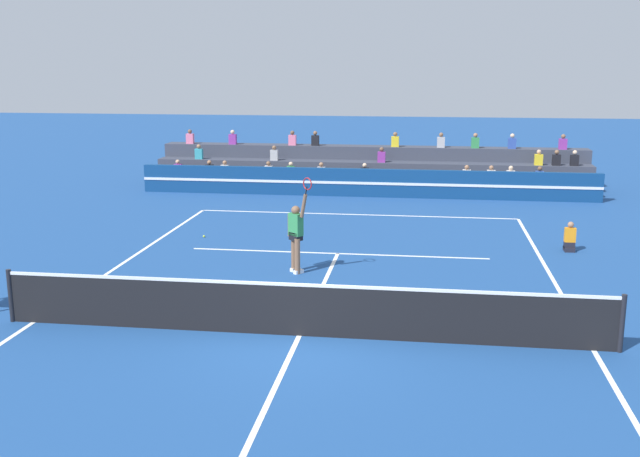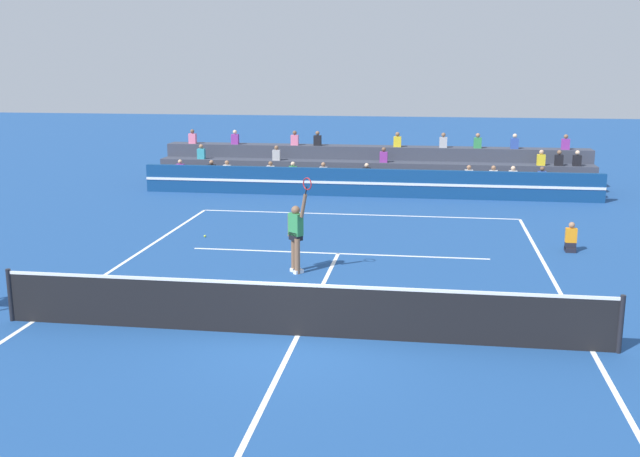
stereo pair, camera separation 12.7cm
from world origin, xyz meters
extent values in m
plane|color=navy|center=(0.00, 0.00, 0.00)|extent=(120.00, 120.00, 0.00)
cube|color=white|center=(0.00, 11.90, 0.00)|extent=(11.00, 0.10, 0.01)
cube|color=white|center=(-5.50, 0.00, 0.00)|extent=(0.10, 23.80, 0.01)
cube|color=white|center=(5.50, 0.00, 0.00)|extent=(0.10, 23.80, 0.01)
cube|color=white|center=(0.00, 6.43, 0.00)|extent=(8.25, 0.10, 0.01)
cube|color=white|center=(0.00, 0.00, 0.00)|extent=(0.10, 12.85, 0.01)
cylinder|color=black|center=(-5.95, 0.00, 0.55)|extent=(0.10, 0.10, 1.10)
cylinder|color=black|center=(5.95, 0.00, 0.55)|extent=(0.10, 0.10, 1.10)
cube|color=black|center=(0.00, 0.00, 0.50)|extent=(11.90, 0.02, 1.00)
cube|color=white|center=(0.00, 0.00, 1.03)|extent=(11.90, 0.04, 0.06)
cube|color=navy|center=(0.00, 15.51, 0.55)|extent=(18.00, 0.24, 1.10)
cube|color=white|center=(0.00, 15.38, 0.55)|extent=(18.00, 0.02, 0.10)
cube|color=#383D4C|center=(0.00, 16.78, 0.28)|extent=(18.18, 0.95, 0.55)
cube|color=purple|center=(-7.97, 16.61, 0.77)|extent=(0.32, 0.22, 0.44)
sphere|color=tan|center=(-7.97, 16.61, 1.09)|extent=(0.18, 0.18, 0.18)
cube|color=black|center=(-0.10, 16.61, 0.77)|extent=(0.32, 0.22, 0.44)
sphere|color=beige|center=(-0.10, 16.61, 1.09)|extent=(0.18, 0.18, 0.18)
cube|color=silver|center=(-4.09, 16.61, 0.77)|extent=(0.32, 0.22, 0.44)
sphere|color=brown|center=(-4.09, 16.61, 1.09)|extent=(0.18, 0.18, 0.18)
cube|color=silver|center=(4.94, 16.61, 0.77)|extent=(0.32, 0.22, 0.44)
sphere|color=#9E7051|center=(4.94, 16.61, 1.09)|extent=(0.18, 0.18, 0.18)
cube|color=black|center=(-6.61, 16.61, 0.77)|extent=(0.32, 0.22, 0.44)
sphere|color=#9E7051|center=(-6.61, 16.61, 1.09)|extent=(0.18, 0.18, 0.18)
cube|color=#B2B2B7|center=(-1.88, 16.61, 0.77)|extent=(0.32, 0.22, 0.44)
sphere|color=#9E7051|center=(-1.88, 16.61, 1.09)|extent=(0.18, 0.18, 0.18)
cube|color=silver|center=(3.98, 16.61, 0.77)|extent=(0.32, 0.22, 0.44)
sphere|color=#9E7051|center=(3.98, 16.61, 1.09)|extent=(0.18, 0.18, 0.18)
cube|color=#338C4C|center=(-3.15, 16.61, 0.77)|extent=(0.32, 0.22, 0.44)
sphere|color=beige|center=(-3.15, 16.61, 1.09)|extent=(0.18, 0.18, 0.18)
cube|color=silver|center=(-5.94, 16.61, 0.77)|extent=(0.32, 0.22, 0.44)
sphere|color=#9E7051|center=(-5.94, 16.61, 1.09)|extent=(0.18, 0.18, 0.18)
cube|color=#2D4CA5|center=(6.81, 16.61, 0.77)|extent=(0.32, 0.22, 0.44)
sphere|color=brown|center=(6.81, 16.61, 1.09)|extent=(0.18, 0.18, 0.18)
cube|color=silver|center=(5.70, 16.61, 0.77)|extent=(0.32, 0.22, 0.44)
sphere|color=beige|center=(5.70, 16.61, 1.09)|extent=(0.18, 0.18, 0.18)
cube|color=#383D4C|center=(0.00, 17.73, 0.55)|extent=(18.18, 0.95, 1.10)
cube|color=purple|center=(0.52, 17.56, 1.32)|extent=(0.32, 0.22, 0.44)
sphere|color=brown|center=(0.52, 17.56, 1.64)|extent=(0.18, 0.18, 0.18)
cube|color=#B2B2B7|center=(-4.03, 17.56, 1.32)|extent=(0.32, 0.22, 0.44)
sphere|color=brown|center=(-4.03, 17.56, 1.64)|extent=(0.18, 0.18, 0.18)
cube|color=yellow|center=(6.88, 17.56, 1.32)|extent=(0.32, 0.22, 0.44)
sphere|color=tan|center=(6.88, 17.56, 1.64)|extent=(0.18, 0.18, 0.18)
cube|color=black|center=(7.57, 17.56, 1.32)|extent=(0.32, 0.22, 0.44)
sphere|color=brown|center=(7.57, 17.56, 1.64)|extent=(0.18, 0.18, 0.18)
cube|color=teal|center=(-7.33, 17.56, 1.32)|extent=(0.32, 0.22, 0.44)
sphere|color=#9E7051|center=(-7.33, 17.56, 1.64)|extent=(0.18, 0.18, 0.18)
cube|color=black|center=(8.28, 17.56, 1.32)|extent=(0.32, 0.22, 0.44)
sphere|color=beige|center=(8.28, 17.56, 1.64)|extent=(0.18, 0.18, 0.18)
cube|color=#383D4C|center=(0.00, 18.68, 0.83)|extent=(18.18, 0.95, 1.65)
cube|color=#B2B2B7|center=(2.97, 18.51, 1.87)|extent=(0.32, 0.22, 0.44)
sphere|color=brown|center=(2.97, 18.51, 2.19)|extent=(0.18, 0.18, 0.18)
cube|color=pink|center=(-3.41, 18.51, 1.87)|extent=(0.32, 0.22, 0.44)
sphere|color=brown|center=(-3.41, 18.51, 2.19)|extent=(0.18, 0.18, 0.18)
cube|color=purple|center=(-6.07, 18.51, 1.87)|extent=(0.32, 0.22, 0.44)
sphere|color=beige|center=(-6.07, 18.51, 2.19)|extent=(0.18, 0.18, 0.18)
cube|color=purple|center=(7.95, 18.51, 1.87)|extent=(0.32, 0.22, 0.44)
sphere|color=brown|center=(7.95, 18.51, 2.19)|extent=(0.18, 0.18, 0.18)
cube|color=pink|center=(-8.01, 18.51, 1.87)|extent=(0.32, 0.22, 0.44)
sphere|color=brown|center=(-8.01, 18.51, 2.19)|extent=(0.18, 0.18, 0.18)
cube|color=#338C4C|center=(4.39, 18.51, 1.87)|extent=(0.32, 0.22, 0.44)
sphere|color=#9E7051|center=(4.39, 18.51, 2.19)|extent=(0.18, 0.18, 0.18)
cube|color=black|center=(-2.41, 18.51, 1.87)|extent=(0.32, 0.22, 0.44)
sphere|color=brown|center=(-2.41, 18.51, 2.19)|extent=(0.18, 0.18, 0.18)
cube|color=yellow|center=(1.04, 18.51, 1.87)|extent=(0.32, 0.22, 0.44)
sphere|color=brown|center=(1.04, 18.51, 2.19)|extent=(0.18, 0.18, 0.18)
cube|color=#2D4CA5|center=(5.90, 18.51, 1.87)|extent=(0.32, 0.22, 0.44)
sphere|color=beige|center=(5.90, 18.51, 2.19)|extent=(0.18, 0.18, 0.18)
cube|color=black|center=(6.40, 7.61, 0.06)|extent=(0.28, 0.36, 0.12)
cube|color=black|center=(6.40, 7.61, 0.18)|extent=(0.28, 0.24, 0.18)
cube|color=orange|center=(6.40, 7.61, 0.47)|extent=(0.30, 0.18, 0.40)
sphere|color=#9E7051|center=(6.40, 7.61, 0.76)|extent=(0.17, 0.17, 0.17)
cylinder|color=brown|center=(-0.89, 4.48, 0.45)|extent=(0.14, 0.14, 0.90)
cylinder|color=brown|center=(-0.77, 4.29, 0.45)|extent=(0.14, 0.14, 0.90)
cube|color=black|center=(-0.82, 4.41, 0.94)|extent=(0.37, 0.36, 0.20)
cube|color=#338C4C|center=(-0.82, 4.41, 1.24)|extent=(0.41, 0.38, 0.56)
sphere|color=brown|center=(-0.82, 4.41, 1.60)|extent=(0.22, 0.22, 0.22)
cube|color=white|center=(-0.86, 4.52, 0.04)|extent=(0.26, 0.28, 0.09)
cube|color=white|center=(-0.74, 4.32, 0.04)|extent=(0.26, 0.28, 0.09)
cylinder|color=brown|center=(-1.01, 4.56, 1.18)|extent=(0.09, 0.09, 0.56)
cylinder|color=brown|center=(-0.59, 4.22, 1.75)|extent=(0.24, 0.22, 0.60)
cylinder|color=black|center=(-0.52, 4.16, 2.14)|extent=(0.09, 0.08, 0.22)
torus|color=#B21E1E|center=(-0.48, 4.13, 2.31)|extent=(0.31, 0.26, 0.37)
sphere|color=#C6DB33|center=(-4.24, 7.81, 0.03)|extent=(0.07, 0.07, 0.07)
camera|label=1|loc=(2.31, -13.51, 5.19)|focal=42.00mm
camera|label=2|loc=(2.43, -13.49, 5.19)|focal=42.00mm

